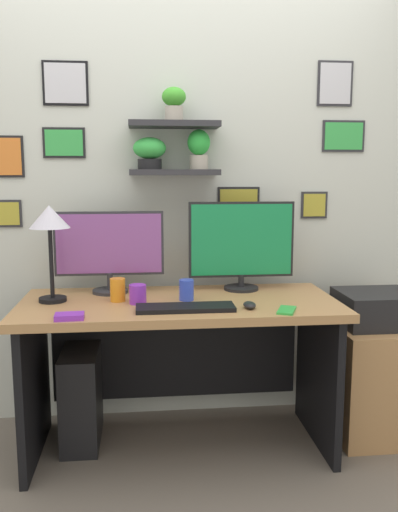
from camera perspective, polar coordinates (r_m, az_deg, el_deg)
name	(u,v)px	position (r m, az deg, el deg)	size (l,w,h in m)	color
ground_plane	(180,447)	(2.84, -2.02, -19.62)	(8.00, 8.00, 0.00)	#70665B
back_wall_assembly	(173,173)	(2.93, -2.77, 8.86)	(4.40, 0.24, 2.70)	silver
desk	(179,340)	(2.68, -2.16, -8.95)	(1.52, 0.68, 0.75)	tan
monitor_left	(109,249)	(2.74, -9.53, 0.79)	(0.55, 0.18, 0.41)	#2D2D33
monitor_right	(241,244)	(2.78, 4.53, 1.30)	(0.55, 0.18, 0.46)	black
keyboard	(185,308)	(2.40, -1.46, -5.53)	(0.44, 0.14, 0.02)	black
computer_mouse	(250,305)	(2.43, 5.40, -5.21)	(0.06, 0.09, 0.03)	black
desk_lamp	(50,225)	(2.59, -15.62, 3.21)	(0.19, 0.19, 0.46)	black
cell_phone	(287,310)	(2.41, 9.32, -5.71)	(0.07, 0.14, 0.01)	green
coffee_mug	(138,294)	(2.52, -6.54, -4.06)	(0.08, 0.08, 0.09)	purple
pen_cup	(186,290)	(2.57, -1.34, -3.63)	(0.07, 0.07, 0.10)	blue
scissors_tray	(69,316)	(2.31, -13.64, -6.27)	(0.12, 0.08, 0.02)	purple
water_cup	(118,290)	(2.58, -8.65, -3.58)	(0.07, 0.07, 0.11)	orange
drawer_cabinet	(373,378)	(3.02, 18.02, -12.26)	(0.44, 0.50, 0.58)	tan
printer	(376,308)	(2.90, 18.38, -5.31)	(0.38, 0.34, 0.17)	black
computer_tower_left	(81,396)	(2.86, -12.41, -14.35)	(0.18, 0.40, 0.48)	black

